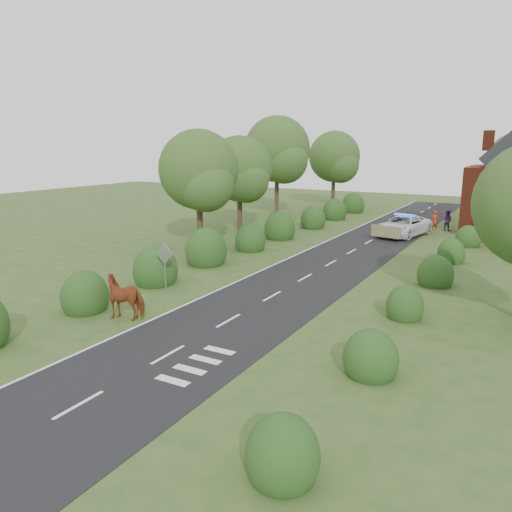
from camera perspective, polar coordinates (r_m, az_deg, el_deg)
The scene contains 14 objects.
ground at distance 21.29m, azimuth -3.17°, elevation -7.44°, with size 120.00×120.00×0.00m, color #2F4E1F.
road at distance 34.40m, azimuth 10.34°, elevation 0.20°, with size 6.00×70.00×0.02m, color black.
road_markings at distance 33.06m, azimuth 6.54°, elevation -0.16°, with size 4.96×70.00×0.01m.
hedgerow_left at distance 34.01m, azimuth -1.90°, elevation 1.52°, with size 2.75×50.41×3.00m.
hedgerow_right at distance 29.16m, azimuth 20.22°, elevation -1.54°, with size 2.10×45.78×2.10m.
tree_left_a at distance 35.35m, azimuth -6.37°, elevation 9.38°, with size 5.74×5.60×8.38m.
tree_left_b at distance 42.87m, azimuth -1.71°, elevation 9.62°, with size 5.74×5.60×8.07m.
tree_left_c at distance 52.25m, azimuth 2.64°, elevation 11.79°, with size 6.97×6.80×10.22m.
tree_left_d at distance 60.48m, azimuth 9.12°, elevation 10.91°, with size 6.15×6.00×8.89m.
road_sign at distance 25.22m, azimuth -10.39°, elevation -0.51°, with size 1.06×0.08×2.53m.
cow at distance 22.24m, azimuth -14.56°, elevation -4.82°, with size 1.17×2.21×1.57m, color brown.
police_van at distance 42.31m, azimuth 16.49°, elevation 3.32°, with size 3.95×6.44×1.81m.
pedestrian_red at distance 45.89m, azimuth 19.73°, elevation 3.83°, with size 0.63×0.41×1.73m, color #AC321A.
pedestrian_purple at distance 46.15m, azimuth 21.01°, elevation 3.82°, with size 0.87×0.68×1.79m, color #49266B.
Camera 1 is at (10.79, -16.84, 7.31)m, focal length 35.00 mm.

